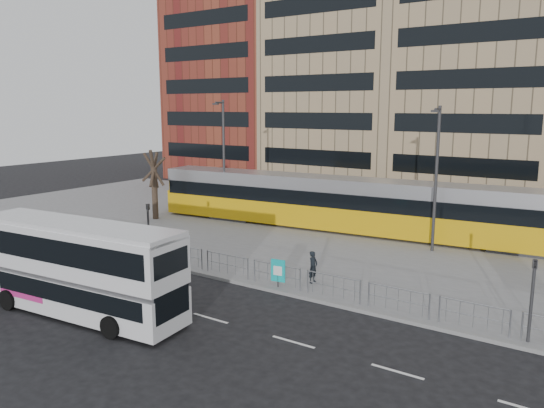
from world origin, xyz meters
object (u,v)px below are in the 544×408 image
Objects in this scene: pedestrian at (313,267)px; ad_panel at (278,271)px; traffic_light_west at (148,224)px; lamp_post_west at (223,156)px; double_decker_bus at (78,265)px; tram at (360,206)px; traffic_light_east at (533,290)px; bare_tree at (153,148)px; lamp_post_east at (436,174)px.

ad_panel is at bearing 149.72° from pedestrian.
traffic_light_west is 11.35m from lamp_post_west.
double_decker_bus is 8.87m from ad_panel.
traffic_light_west is at bearing -73.67° from lamp_post_west.
pedestrian is (2.58, -11.00, -1.04)m from tram.
ad_panel is (5.23, 7.07, -1.19)m from double_decker_bus.
traffic_light_west is 1.00× the size of traffic_light_east.
traffic_light_east is (9.75, -1.40, 1.19)m from pedestrian.
double_decker_bus is 7.99m from traffic_light_west.
traffic_light_east is at bearing 18.84° from double_decker_bus.
double_decker_bus is 1.32× the size of bare_tree.
tram is 15.88m from bare_tree.
double_decker_bus is 1.18× the size of lamp_post_east.
double_decker_bus is 7.40× the size of ad_panel.
ad_panel is at bearing -41.97° from lamp_post_west.
traffic_light_west is (-8.75, 0.10, 1.19)m from ad_panel.
tram is 12.64m from ad_panel.
traffic_light_west is at bearing -125.63° from tram.
lamp_post_east is at bearing -0.81° from lamp_post_west.
ad_panel is 18.64m from bare_tree.
tram is 6.60m from lamp_post_east.
bare_tree is at bearing -172.74° from lamp_post_east.
bare_tree is (-14.75, -4.68, 3.56)m from tram.
traffic_light_west is (-7.22, -12.40, 0.16)m from tram.
traffic_light_east reaches higher than ad_panel.
pedestrian is at bearing -35.36° from lamp_post_west.
ad_panel is 0.43× the size of traffic_light_east.
bare_tree reaches higher than ad_panel.
tram is at bearing 88.99° from ad_panel.
bare_tree is at bearing 141.43° from traffic_light_west.
pedestrian reaches higher than ad_panel.
lamp_post_west reaches higher than bare_tree.
bare_tree is (-7.53, 7.72, 3.40)m from traffic_light_west.
lamp_post_east is (9.30, 17.49, 2.64)m from double_decker_bus.
pedestrian is at bearing -108.76° from lamp_post_east.
pedestrian is 9.93m from traffic_light_east.
lamp_post_west is at bearing 130.04° from ad_panel.
tram is 9.97× the size of traffic_light_west.
pedestrian is 16.30m from lamp_post_west.
traffic_light_east reaches higher than pedestrian.
tram reaches higher than pedestrian.
lamp_post_east is at bearing 7.26° from bare_tree.
ad_panel is 0.43× the size of traffic_light_west.
lamp_post_west is at bearing 59.13° from pedestrian.
traffic_light_west is at bearing 102.65° from pedestrian.
double_decker_bus reaches higher than tram.
traffic_light_west reaches higher than pedestrian.
double_decker_bus is at bearing -106.13° from tram.
tram reaches higher than traffic_light_west.
lamp_post_west is (-6.61, 17.71, 2.86)m from double_decker_bus.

